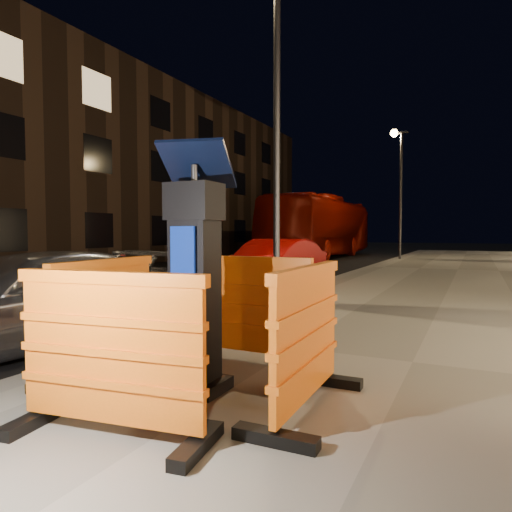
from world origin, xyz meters
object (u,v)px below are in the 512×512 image
at_px(parking_kiosk, 195,276).
at_px(barrier_front, 110,355).
at_px(barrier_kerbside, 106,317).
at_px(car_red, 274,290).
at_px(barrier_bldgside, 307,339).
at_px(car_silver, 30,347).
at_px(bus_doubledecker, 320,257).
at_px(barrier_back, 248,309).

bearing_deg(parking_kiosk, barrier_front, -92.78).
distance_m(barrier_front, barrier_kerbside, 1.34).
relative_size(barrier_front, car_red, 0.35).
relative_size(parking_kiosk, barrier_bldgside, 1.40).
xyz_separation_m(barrier_kerbside, car_silver, (-1.99, 0.75, -0.67)).
xyz_separation_m(parking_kiosk, car_silver, (-2.94, 0.75, -1.08)).
distance_m(car_red, bus_doubledecker, 15.26).
bearing_deg(car_silver, parking_kiosk, -4.35).
relative_size(parking_kiosk, barrier_back, 1.40).
height_order(barrier_kerbside, car_red, barrier_kerbside).
relative_size(parking_kiosk, bus_doubledecker, 0.15).
distance_m(barrier_back, bus_doubledecker, 22.06).
bearing_deg(car_silver, barrier_kerbside, -10.70).
xyz_separation_m(parking_kiosk, barrier_back, (0.00, 0.95, -0.41)).
bearing_deg(barrier_kerbside, barrier_bldgside, -94.78).
bearing_deg(barrier_back, bus_doubledecker, 106.15).
relative_size(barrier_back, car_red, 0.35).
bearing_deg(bus_doubledecker, barrier_bldgside, -72.87).
distance_m(parking_kiosk, barrier_back, 1.04).
distance_m(barrier_front, car_red, 8.65).
distance_m(parking_kiosk, barrier_kerbside, 1.04).
distance_m(parking_kiosk, barrier_front, 1.04).
distance_m(barrier_front, barrier_bldgside, 1.34).
bearing_deg(barrier_front, barrier_bldgside, 37.22).
xyz_separation_m(barrier_kerbside, car_red, (-1.55, 7.31, -0.67)).
distance_m(barrier_back, car_red, 6.86).
bearing_deg(barrier_kerbside, car_red, 7.16).
relative_size(car_silver, car_red, 1.06).
relative_size(parking_kiosk, barrier_kerbside, 1.40).
bearing_deg(car_red, barrier_kerbside, -73.46).
bearing_deg(car_red, barrier_back, -63.97).
xyz_separation_m(barrier_front, barrier_back, (0.00, 1.90, 0.00)).
relative_size(barrier_front, barrier_bldgside, 1.00).
xyz_separation_m(barrier_bldgside, car_red, (-3.45, 7.31, -0.67)).
distance_m(parking_kiosk, bus_doubledecker, 22.99).
height_order(parking_kiosk, car_silver, parking_kiosk).
distance_m(barrier_bldgside, bus_doubledecker, 23.24).
distance_m(barrier_bldgside, car_silver, 4.02).
height_order(barrier_front, car_red, barrier_front).
xyz_separation_m(barrier_bldgside, bus_doubledecker, (-7.00, 22.15, -0.67)).
bearing_deg(barrier_bldgside, barrier_kerbside, 89.22).
relative_size(parking_kiosk, car_red, 0.49).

